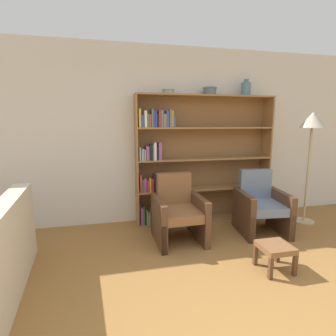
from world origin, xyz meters
TOP-DOWN VIEW (x-y plane):
  - wall_back at (0.00, 2.77)m, footprint 12.00×0.06m
  - bookshelf at (0.25, 2.61)m, footprint 2.22×0.30m
  - bowl_brass at (-0.15, 2.58)m, footprint 0.19×0.19m
  - bowl_olive at (0.51, 2.58)m, footprint 0.22×0.22m
  - vase_tall at (1.12, 2.58)m, footprint 0.15×0.15m
  - armchair_leather at (-0.17, 1.91)m, footprint 0.65×0.69m
  - armchair_cushioned at (1.08, 1.91)m, footprint 0.72×0.75m
  - floor_lamp at (2.00, 2.10)m, footprint 0.38×0.38m
  - footstool at (0.66, 0.95)m, footprint 0.33×0.33m

SIDE VIEW (x-z plane):
  - footstool at x=0.66m, z-range 0.09..0.38m
  - armchair_leather at x=-0.17m, z-range -0.05..0.84m
  - armchair_cushioned at x=1.08m, z-range -0.05..0.84m
  - bookshelf at x=0.25m, z-range 0.00..2.01m
  - wall_back at x=0.00m, z-range 0.00..2.75m
  - floor_lamp at x=2.00m, z-range 0.63..2.38m
  - bowl_brass at x=-0.15m, z-range 2.01..2.09m
  - bowl_olive at x=0.51m, z-range 2.02..2.13m
  - vase_tall at x=1.12m, z-range 1.99..2.25m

